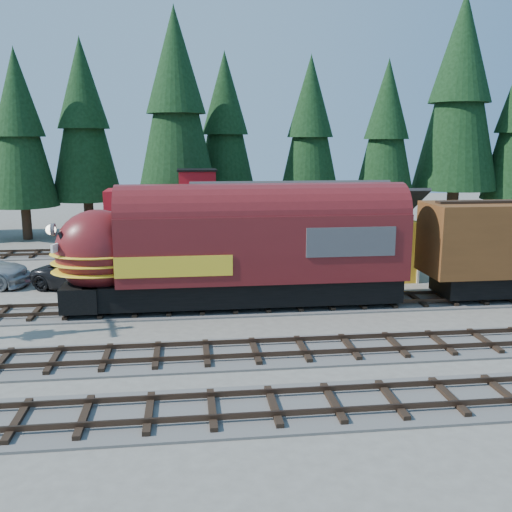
{
  "coord_description": "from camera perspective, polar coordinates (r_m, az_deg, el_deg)",
  "views": [
    {
      "loc": [
        -6.58,
        -21.81,
        7.77
      ],
      "look_at": [
        -3.44,
        4.0,
        2.48
      ],
      "focal_mm": 40.0,
      "sensor_mm": 36.0,
      "label": 1
    }
  ],
  "objects": [
    {
      "name": "caboose",
      "position": [
        40.14,
        -7.24,
        4.09
      ],
      "size": [
        10.35,
        3.0,
        5.38
      ],
      "color": "black",
      "rests_on": "ground"
    },
    {
      "name": "depot",
      "position": [
        33.33,
        4.52,
        3.16
      ],
      "size": [
        12.8,
        7.0,
        5.3
      ],
      "color": "yellow",
      "rests_on": "ground"
    },
    {
      "name": "conifer_backdrop",
      "position": [
        47.97,
        10.3,
        13.58
      ],
      "size": [
        79.84,
        23.11,
        17.38
      ],
      "color": "black",
      "rests_on": "ground"
    },
    {
      "name": "track_spur",
      "position": [
        40.7,
        -11.64,
        0.33
      ],
      "size": [
        32.0,
        3.2,
        0.33
      ],
      "color": "#4C4947",
      "rests_on": "ground"
    },
    {
      "name": "locomotive",
      "position": [
        26.39,
        -2.99,
        0.14
      ],
      "size": [
        16.31,
        3.24,
        4.43
      ],
      "color": "black",
      "rests_on": "ground"
    },
    {
      "name": "ground",
      "position": [
        24.08,
        9.39,
        -7.5
      ],
      "size": [
        120.0,
        120.0,
        0.0
      ],
      "primitive_type": "plane",
      "color": "#6B665B",
      "rests_on": "ground"
    },
    {
      "name": "pickup_truck_a",
      "position": [
        31.53,
        -16.58,
        -1.8
      ],
      "size": [
        6.21,
        4.68,
        1.57
      ],
      "primitive_type": "imported",
      "rotation": [
        0.0,
        0.0,
        1.15
      ],
      "color": "black",
      "rests_on": "ground"
    }
  ]
}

